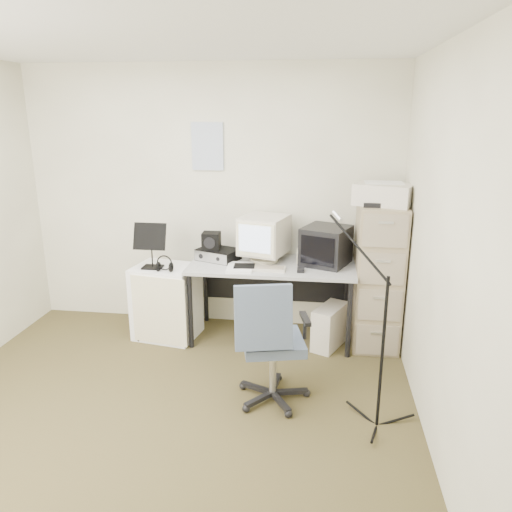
# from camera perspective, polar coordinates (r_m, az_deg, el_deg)

# --- Properties ---
(floor) EXTENTS (3.60, 3.60, 0.01)m
(floor) POSITION_cam_1_polar(r_m,az_deg,el_deg) (3.71, -11.00, -18.28)
(floor) COLOR #443D1F
(floor) RESTS_ON ground
(ceiling) EXTENTS (3.60, 3.60, 0.01)m
(ceiling) POSITION_cam_1_polar(r_m,az_deg,el_deg) (3.08, -13.77, 23.70)
(ceiling) COLOR white
(ceiling) RESTS_ON ground
(wall_back) EXTENTS (3.60, 0.02, 2.50)m
(wall_back) POSITION_cam_1_polar(r_m,az_deg,el_deg) (4.86, -5.13, 6.48)
(wall_back) COLOR silver
(wall_back) RESTS_ON ground
(wall_right) EXTENTS (0.02, 3.60, 2.50)m
(wall_right) POSITION_cam_1_polar(r_m,az_deg,el_deg) (3.08, 21.20, -0.52)
(wall_right) COLOR silver
(wall_right) RESTS_ON ground
(wall_calendar) EXTENTS (0.30, 0.02, 0.44)m
(wall_calendar) POSITION_cam_1_polar(r_m,az_deg,el_deg) (4.79, -5.56, 12.36)
(wall_calendar) COLOR white
(wall_calendar) RESTS_ON wall_back
(filing_cabinet) EXTENTS (0.40, 0.60, 1.30)m
(filing_cabinet) POSITION_cam_1_polar(r_m,az_deg,el_deg) (4.61, 13.71, -2.20)
(filing_cabinet) COLOR #95865D
(filing_cabinet) RESTS_ON floor
(printer) EXTENTS (0.55, 0.46, 0.18)m
(printer) POSITION_cam_1_polar(r_m,az_deg,el_deg) (4.40, 14.41, 6.84)
(printer) COLOR silver
(printer) RESTS_ON filing_cabinet
(desk) EXTENTS (1.50, 0.70, 0.73)m
(desk) POSITION_cam_1_polar(r_m,az_deg,el_deg) (4.67, 1.80, -5.20)
(desk) COLOR #BABABA
(desk) RESTS_ON floor
(crt_monitor) EXTENTS (0.48, 0.49, 0.42)m
(crt_monitor) POSITION_cam_1_polar(r_m,az_deg,el_deg) (4.57, 0.94, 1.96)
(crt_monitor) COLOR silver
(crt_monitor) RESTS_ON desk
(crt_tv) EXTENTS (0.50, 0.51, 0.34)m
(crt_tv) POSITION_cam_1_polar(r_m,az_deg,el_deg) (4.55, 8.00, 1.20)
(crt_tv) COLOR black
(crt_tv) RESTS_ON desk
(desk_speaker) EXTENTS (0.10, 0.10, 0.15)m
(desk_speaker) POSITION_cam_1_polar(r_m,az_deg,el_deg) (4.57, 5.32, 0.07)
(desk_speaker) COLOR beige
(desk_speaker) RESTS_ON desk
(keyboard) EXTENTS (0.41, 0.15, 0.02)m
(keyboard) POSITION_cam_1_polar(r_m,az_deg,el_deg) (4.38, 0.75, -1.43)
(keyboard) COLOR silver
(keyboard) RESTS_ON desk
(mouse) EXTENTS (0.06, 0.11, 0.03)m
(mouse) POSITION_cam_1_polar(r_m,az_deg,el_deg) (4.35, 5.13, -1.57)
(mouse) COLOR black
(mouse) RESTS_ON desk
(radio_receiver) EXTENTS (0.43, 0.37, 0.10)m
(radio_receiver) POSITION_cam_1_polar(r_m,az_deg,el_deg) (4.68, -4.33, 0.21)
(radio_receiver) COLOR black
(radio_receiver) RESTS_ON desk
(radio_speaker) EXTENTS (0.17, 0.16, 0.16)m
(radio_speaker) POSITION_cam_1_polar(r_m,az_deg,el_deg) (4.63, -5.13, 1.74)
(radio_speaker) COLOR black
(radio_speaker) RESTS_ON radio_receiver
(papers) EXTENTS (0.25, 0.32, 0.02)m
(papers) POSITION_cam_1_polar(r_m,az_deg,el_deg) (4.42, -1.85, -1.31)
(papers) COLOR white
(papers) RESTS_ON desk
(pc_tower) EXTENTS (0.34, 0.45, 0.39)m
(pc_tower) POSITION_cam_1_polar(r_m,az_deg,el_deg) (4.61, 8.41, -7.98)
(pc_tower) COLOR silver
(pc_tower) RESTS_ON floor
(office_chair) EXTENTS (0.67, 0.67, 0.97)m
(office_chair) POSITION_cam_1_polar(r_m,az_deg,el_deg) (3.66, 1.96, -9.58)
(office_chair) COLOR #44526D
(office_chair) RESTS_ON floor
(side_cart) EXTENTS (0.62, 0.53, 0.69)m
(side_cart) POSITION_cam_1_polar(r_m,az_deg,el_deg) (4.79, -10.18, -5.15)
(side_cart) COLOR white
(side_cart) RESTS_ON floor
(music_stand) EXTENTS (0.32, 0.22, 0.43)m
(music_stand) POSITION_cam_1_polar(r_m,az_deg,el_deg) (4.60, -11.87, 1.22)
(music_stand) COLOR black
(music_stand) RESTS_ON side_cart
(headphones) EXTENTS (0.17, 0.17, 0.03)m
(headphones) POSITION_cam_1_polar(r_m,az_deg,el_deg) (4.53, -10.41, -1.13)
(headphones) COLOR black
(headphones) RESTS_ON side_cart
(mic_stand) EXTENTS (0.03, 0.03, 1.41)m
(mic_stand) POSITION_cam_1_polar(r_m,az_deg,el_deg) (3.38, 14.44, -8.27)
(mic_stand) COLOR black
(mic_stand) RESTS_ON floor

